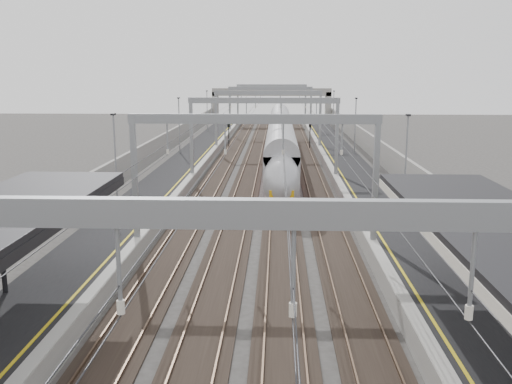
{
  "coord_description": "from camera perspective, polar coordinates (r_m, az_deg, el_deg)",
  "views": [
    {
      "loc": [
        1.22,
        -7.22,
        9.65
      ],
      "look_at": [
        0.0,
        24.48,
        3.01
      ],
      "focal_mm": 40.0,
      "sensor_mm": 36.0,
      "label": 1
    }
  ],
  "objects": [
    {
      "name": "train",
      "position": [
        59.83,
        2.46,
        4.5
      ],
      "size": [
        2.63,
        47.88,
        4.16
      ],
      "color": "maroon",
      "rests_on": "ground"
    },
    {
      "name": "platform_left",
      "position": [
        53.81,
        -7.7,
        1.92
      ],
      "size": [
        4.0,
        120.0,
        1.0
      ],
      "primitive_type": "cube",
      "color": "black",
      "rests_on": "ground"
    },
    {
      "name": "wall_right",
      "position": [
        53.77,
        12.89,
        2.91
      ],
      "size": [
        0.3,
        120.0,
        3.2
      ],
      "primitive_type": "cube",
      "color": "gray",
      "rests_on": "ground"
    },
    {
      "name": "overbridge",
      "position": [
        107.31,
        1.57,
        9.49
      ],
      "size": [
        22.0,
        2.2,
        6.9
      ],
      "color": "gray",
      "rests_on": "ground"
    },
    {
      "name": "signal_red_near",
      "position": [
        80.58,
        3.62,
        6.64
      ],
      "size": [
        0.32,
        0.32,
        3.48
      ],
      "color": "black",
      "rests_on": "ground"
    },
    {
      "name": "platform_right",
      "position": [
        53.45,
        9.46,
        1.8
      ],
      "size": [
        4.0,
        120.0,
        1.0
      ],
      "primitive_type": "cube",
      "color": "black",
      "rests_on": "ground"
    },
    {
      "name": "tracks",
      "position": [
        53.11,
        0.85,
        1.4
      ],
      "size": [
        11.4,
        140.0,
        0.2
      ],
      "color": "black",
      "rests_on": "ground"
    },
    {
      "name": "signal_green",
      "position": [
        74.85,
        -2.75,
        6.26
      ],
      "size": [
        0.32,
        0.32,
        3.48
      ],
      "color": "black",
      "rests_on": "ground"
    },
    {
      "name": "signal_red_far",
      "position": [
        74.79,
        5.43,
        6.21
      ],
      "size": [
        0.32,
        0.32,
        3.48
      ],
      "color": "black",
      "rests_on": "ground"
    },
    {
      "name": "wall_left",
      "position": [
        54.27,
        -11.07,
        3.07
      ],
      "size": [
        0.3,
        120.0,
        3.2
      ],
      "primitive_type": "cube",
      "color": "gray",
      "rests_on": "ground"
    },
    {
      "name": "overhead_line",
      "position": [
        58.95,
        1.02,
        8.4
      ],
      "size": [
        13.0,
        140.0,
        6.6
      ],
      "color": "gray",
      "rests_on": "platform_left"
    }
  ]
}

